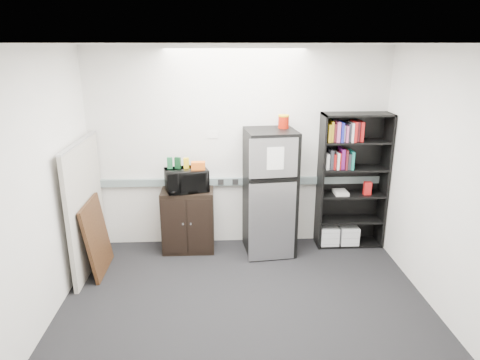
% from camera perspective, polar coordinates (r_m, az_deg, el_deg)
% --- Properties ---
extents(floor, '(4.00, 4.00, 0.00)m').
position_cam_1_polar(floor, '(4.72, 0.85, -17.19)').
color(floor, black).
rests_on(floor, ground).
extents(wall_back, '(4.00, 0.02, 2.70)m').
position_cam_1_polar(wall_back, '(5.78, -0.16, 4.16)').
color(wall_back, white).
rests_on(wall_back, floor).
extents(wall_right, '(0.02, 3.50, 2.70)m').
position_cam_1_polar(wall_right, '(4.67, 26.21, -0.97)').
color(wall_right, white).
rests_on(wall_right, floor).
extents(wall_left, '(0.02, 3.50, 2.70)m').
position_cam_1_polar(wall_left, '(4.45, -25.70, -1.76)').
color(wall_left, white).
rests_on(wall_left, floor).
extents(ceiling, '(4.00, 3.50, 0.02)m').
position_cam_1_polar(ceiling, '(3.88, 1.04, 17.69)').
color(ceiling, white).
rests_on(ceiling, wall_back).
extents(electrical_raceway, '(3.92, 0.05, 0.10)m').
position_cam_1_polar(electrical_raceway, '(5.88, -0.15, -0.18)').
color(electrical_raceway, slate).
rests_on(electrical_raceway, wall_back).
extents(wall_note, '(0.14, 0.00, 0.10)m').
position_cam_1_polar(wall_note, '(5.73, -3.68, 6.05)').
color(wall_note, white).
rests_on(wall_note, wall_back).
extents(bookshelf, '(0.90, 0.34, 1.85)m').
position_cam_1_polar(bookshelf, '(5.97, 14.54, 0.25)').
color(bookshelf, black).
rests_on(bookshelf, floor).
extents(cubicle_partition, '(0.06, 1.30, 1.62)m').
position_cam_1_polar(cubicle_partition, '(5.55, -19.87, -3.33)').
color(cubicle_partition, gray).
rests_on(cubicle_partition, floor).
extents(cabinet, '(0.69, 0.46, 0.86)m').
position_cam_1_polar(cabinet, '(5.85, -6.92, -5.33)').
color(cabinet, black).
rests_on(cabinet, floor).
extents(microwave, '(0.61, 0.49, 0.29)m').
position_cam_1_polar(microwave, '(5.63, -7.15, 0.01)').
color(microwave, black).
rests_on(microwave, cabinet).
extents(snack_box_a, '(0.08, 0.06, 0.15)m').
position_cam_1_polar(snack_box_a, '(5.62, -9.35, 2.24)').
color(snack_box_a, '#16502C').
rests_on(snack_box_a, microwave).
extents(snack_box_b, '(0.08, 0.07, 0.15)m').
position_cam_1_polar(snack_box_b, '(5.61, -8.31, 2.26)').
color(snack_box_b, '#0B3318').
rests_on(snack_box_b, microwave).
extents(snack_box_c, '(0.08, 0.06, 0.14)m').
position_cam_1_polar(snack_box_c, '(5.61, -7.19, 2.23)').
color(snack_box_c, gold).
rests_on(snack_box_c, microwave).
extents(snack_bag, '(0.18, 0.10, 0.10)m').
position_cam_1_polar(snack_bag, '(5.55, -5.59, 1.93)').
color(snack_bag, '#DA5C15').
rests_on(snack_bag, microwave).
extents(refrigerator, '(0.69, 0.72, 1.67)m').
position_cam_1_polar(refrigerator, '(5.65, 3.98, -1.69)').
color(refrigerator, black).
rests_on(refrigerator, floor).
extents(coffee_can, '(0.14, 0.14, 0.19)m').
position_cam_1_polar(coffee_can, '(5.56, 5.83, 7.87)').
color(coffee_can, '#9E1707').
rests_on(coffee_can, refrigerator).
extents(framed_poster, '(0.17, 0.71, 0.91)m').
position_cam_1_polar(framed_poster, '(5.53, -18.53, -7.21)').
color(framed_poster, black).
rests_on(framed_poster, floor).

